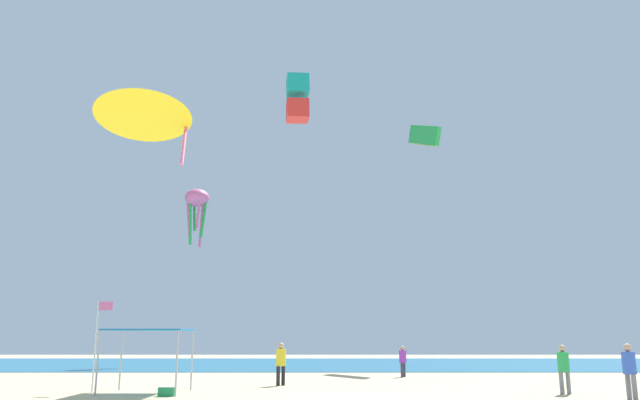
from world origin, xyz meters
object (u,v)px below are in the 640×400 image
(person_rightmost, at_px, (633,367))
(cooler_box, at_px, (170,391))
(canopy_tent, at_px, (152,333))
(person_central, at_px, (406,359))
(person_near_tent, at_px, (284,360))
(person_leftmost, at_px, (567,365))
(banner_flag, at_px, (101,337))
(kite_parafoil_green, at_px, (427,135))
(kite_delta_yellow, at_px, (147,110))
(kite_octopus_pink, at_px, (200,201))
(kite_box_teal, at_px, (300,98))

(person_rightmost, distance_m, cooler_box, 16.39)
(canopy_tent, distance_m, person_central, 14.79)
(person_near_tent, distance_m, person_leftmost, 11.77)
(canopy_tent, relative_size, banner_flag, 0.85)
(kite_parafoil_green, bearing_deg, person_leftmost, -15.04)
(person_near_tent, distance_m, kite_delta_yellow, 12.37)
(person_near_tent, height_order, person_rightmost, person_rightmost)
(person_leftmost, xyz_separation_m, person_central, (-4.79, 10.06, -0.10))
(canopy_tent, bearing_deg, kite_delta_yellow, -114.51)
(canopy_tent, height_order, kite_delta_yellow, kite_delta_yellow)
(cooler_box, bearing_deg, person_near_tent, 52.19)
(kite_parafoil_green, height_order, kite_octopus_pink, kite_parafoil_green)
(person_rightmost, bearing_deg, kite_box_teal, -130.55)
(person_near_tent, relative_size, person_rightmost, 0.98)
(kite_parafoil_green, bearing_deg, canopy_tent, -52.61)
(canopy_tent, bearing_deg, person_near_tent, 36.33)
(canopy_tent, bearing_deg, person_leftmost, -1.75)
(person_leftmost, height_order, person_central, person_leftmost)
(banner_flag, bearing_deg, person_central, 34.41)
(canopy_tent, distance_m, kite_parafoil_green, 30.34)
(kite_delta_yellow, bearing_deg, kite_octopus_pink, -93.04)
(kite_octopus_pink, bearing_deg, canopy_tent, -16.85)
(person_rightmost, height_order, kite_delta_yellow, kite_delta_yellow)
(person_near_tent, bearing_deg, canopy_tent, -14.16)
(person_near_tent, bearing_deg, kite_delta_yellow, -9.79)
(kite_box_teal, bearing_deg, cooler_box, 138.42)
(person_leftmost, bearing_deg, banner_flag, -23.66)
(person_leftmost, bearing_deg, kite_box_teal, -48.88)
(person_leftmost, xyz_separation_m, banner_flag, (-18.14, 0.92, 1.06))
(canopy_tent, xyz_separation_m, banner_flag, (-2.15, 0.43, -0.16))
(canopy_tent, xyz_separation_m, person_leftmost, (15.99, -0.49, -1.21))
(person_near_tent, height_order, kite_parafoil_green, kite_parafoil_green)
(kite_octopus_pink, bearing_deg, person_central, 19.82)
(person_rightmost, bearing_deg, banner_flag, -106.38)
(person_rightmost, bearing_deg, person_leftmost, -153.97)
(person_near_tent, bearing_deg, kite_box_teal, -162.91)
(person_near_tent, distance_m, person_rightmost, 13.97)
(kite_octopus_pink, bearing_deg, kite_parafoil_green, 56.26)
(person_leftmost, distance_m, cooler_box, 14.92)
(banner_flag, xyz_separation_m, kite_delta_yellow, (1.69, -1.45, 9.05))
(banner_flag, xyz_separation_m, cooler_box, (3.27, -1.73, -1.95))
(cooler_box, height_order, kite_box_teal, kite_box_teal)
(kite_parafoil_green, xyz_separation_m, kite_box_teal, (-9.40, -16.38, -3.51))
(kite_delta_yellow, bearing_deg, person_central, -147.36)
(person_rightmost, height_order, cooler_box, person_rightmost)
(person_rightmost, relative_size, kite_box_teal, 0.79)
(person_near_tent, xyz_separation_m, banner_flag, (-7.12, -3.23, 1.03))
(person_near_tent, xyz_separation_m, kite_box_teal, (0.59, 1.43, 13.05))
(person_central, xyz_separation_m, kite_delta_yellow, (-11.66, -10.59, 10.21))
(person_leftmost, xyz_separation_m, person_rightmost, (1.44, -2.18, 0.04))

